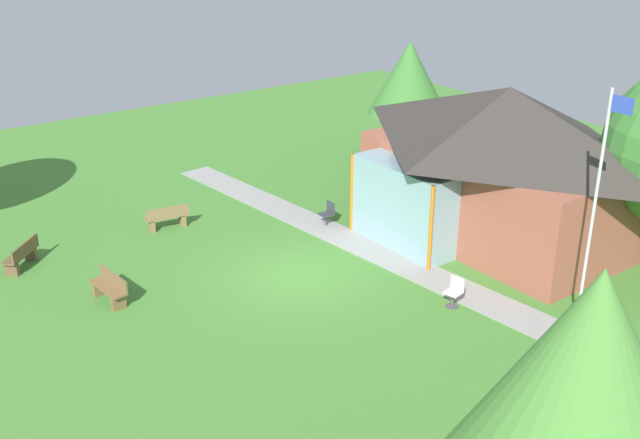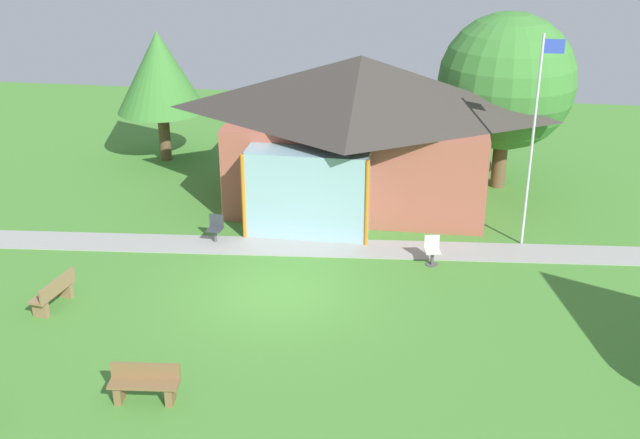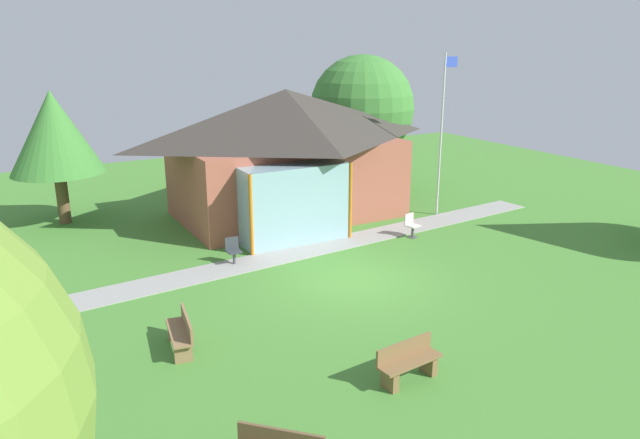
{
  "view_description": "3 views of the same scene",
  "coord_description": "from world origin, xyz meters",
  "views": [
    {
      "loc": [
        16.61,
        -11.37,
        10.32
      ],
      "look_at": [
        -0.86,
        1.44,
        1.21
      ],
      "focal_mm": 41.93,
      "sensor_mm": 36.0,
      "label": 1
    },
    {
      "loc": [
        3.98,
        -18.68,
        10.29
      ],
      "look_at": [
        0.69,
        2.87,
        1.02
      ],
      "focal_mm": 44.72,
      "sensor_mm": 36.0,
      "label": 2
    },
    {
      "loc": [
        -8.87,
        -13.93,
        6.87
      ],
      "look_at": [
        -0.06,
        1.93,
        1.4
      ],
      "focal_mm": 33.5,
      "sensor_mm": 36.0,
      "label": 3
    }
  ],
  "objects": [
    {
      "name": "patio_chair_west",
      "position": [
        -2.6,
        3.04,
        0.42
      ],
      "size": [
        0.46,
        0.46,
        0.86
      ],
      "rotation": [
        0.0,
        0.0,
        3.1
      ],
      "color": "#33383D",
      "rests_on": "ground_plane"
    },
    {
      "name": "tree_far_east",
      "position": [
        12.06,
        -3.67,
        4.22
      ],
      "size": [
        4.38,
        4.38,
        6.22
      ],
      "color": "brown",
      "rests_on": "ground_plane"
    },
    {
      "name": "ground_plane",
      "position": [
        0.0,
        0.0,
        0.0
      ],
      "size": [
        44.0,
        44.0,
        0.0
      ],
      "primitive_type": "plane",
      "color": "#478433"
    },
    {
      "name": "bench_front_left",
      "position": [
        -5.52,
        -6.51,
        0.4
      ],
      "size": [
        1.37,
        1.37,
        0.84
      ],
      "rotation": [
        0.0,
        0.0,
        2.36
      ],
      "color": "brown",
      "rests_on": "ground_plane"
    },
    {
      "name": "patio_chair_lawn_spare",
      "position": [
        4.05,
        2.48,
        0.42
      ],
      "size": [
        0.52,
        0.52,
        0.86
      ],
      "rotation": [
        0.0,
        0.0,
        3.33
      ],
      "color": "beige",
      "rests_on": "ground_plane"
    },
    {
      "name": "bench_front_center",
      "position": [
        -1.87,
        -5.15,
        0.4
      ],
      "size": [
        1.54,
        0.59,
        0.84
      ],
      "rotation": [
        0.0,
        0.0,
        3.24
      ],
      "color": "brown",
      "rests_on": "ground_plane"
    },
    {
      "name": "pavilion",
      "position": [
        1.33,
        7.13,
        2.64
      ],
      "size": [
        9.45,
        7.01,
        5.05
      ],
      "color": "#A35642",
      "rests_on": "ground_plane"
    },
    {
      "name": "tree_behind_pavilion_left",
      "position": [
        -6.73,
        10.47,
        3.53
      ],
      "size": [
        3.46,
        3.46,
        5.11
      ],
      "color": "brown",
      "rests_on": "ground_plane"
    },
    {
      "name": "footpath",
      "position": [
        0.0,
        2.99,
        0.01
      ],
      "size": [
        21.46,
        3.2,
        0.03
      ],
      "primitive_type": "cube",
      "rotation": [
        0.0,
        0.0,
        0.09
      ],
      "color": "#999993",
      "rests_on": "ground_plane"
    },
    {
      "name": "flagpole",
      "position": [
        6.79,
        4.32,
        3.51
      ],
      "size": [
        0.64,
        0.08,
        6.42
      ],
      "color": "silver",
      "rests_on": "ground_plane"
    },
    {
      "name": "bench_mid_left",
      "position": [
        -5.65,
        -1.58,
        0.4
      ],
      "size": [
        0.66,
        1.55,
        0.84
      ],
      "rotation": [
        0.0,
        0.0,
        1.42
      ],
      "color": "olive",
      "rests_on": "ground_plane"
    }
  ]
}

